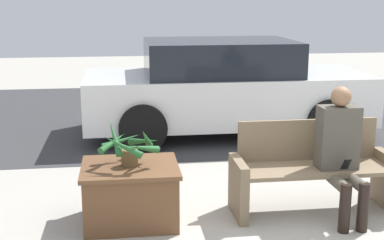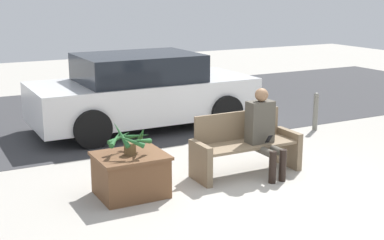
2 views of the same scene
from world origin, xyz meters
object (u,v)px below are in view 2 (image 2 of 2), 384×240
planter_box (131,173)px  person_seated (263,129)px  potted_plant (130,140)px  parked_car (142,92)px  bollard_post (316,111)px  bench (245,146)px

planter_box → person_seated: bearing=-3.7°
potted_plant → parked_car: bearing=64.7°
potted_plant → bollard_post: (4.37, 1.50, -0.37)m
parked_car → bench: bearing=-84.9°
potted_plant → parked_car: (1.53, 3.23, -0.04)m
planter_box → parked_car: size_ratio=0.21×
bollard_post → person_seated: bearing=-145.6°
bench → potted_plant: bearing=-178.2°
person_seated → bollard_post: bearing=34.4°
potted_plant → bench: bearing=1.8°
person_seated → parked_car: bearing=98.0°
person_seated → planter_box: size_ratio=1.41×
person_seated → bollard_post: size_ratio=1.73×
person_seated → potted_plant: person_seated is taller
person_seated → parked_car: 3.40m
planter_box → bollard_post: bearing=18.9°
bench → person_seated: person_seated is taller
person_seated → planter_box: bearing=176.3°
planter_box → potted_plant: (-0.00, 0.00, 0.45)m
person_seated → planter_box: person_seated is taller
planter_box → potted_plant: bearing=127.7°
potted_plant → parked_car: size_ratio=0.14×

